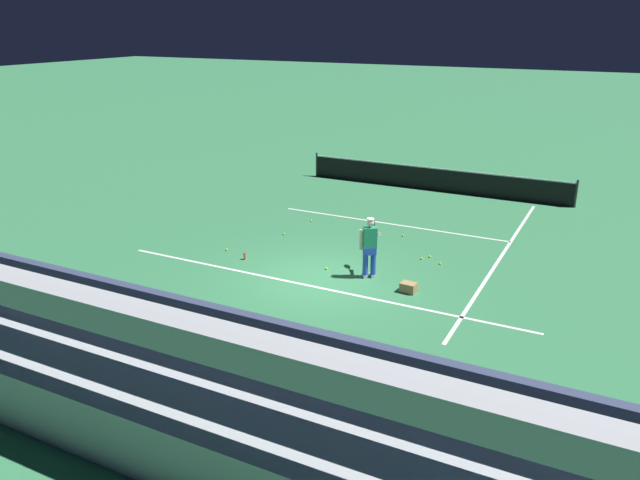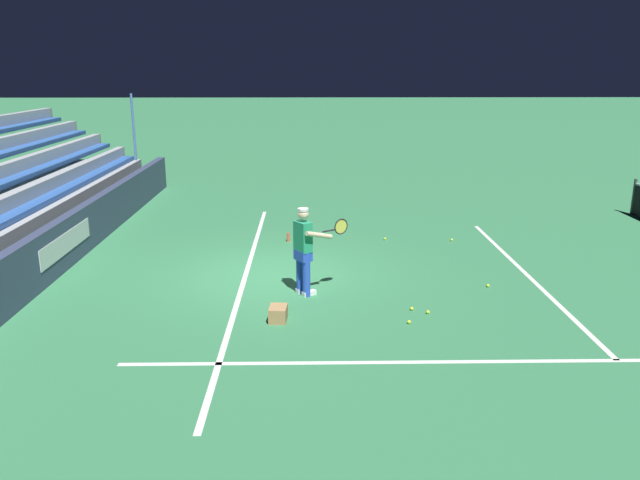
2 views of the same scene
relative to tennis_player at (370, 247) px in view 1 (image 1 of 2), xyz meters
name	(u,v)px [view 1 (image 1 of 2)]	position (x,y,z in m)	size (l,w,h in m)	color
ground_plane	(319,279)	(-1.17, -0.77, -0.89)	(160.00, 160.00, 0.00)	#337A4C
court_baseline_white	(310,286)	(-1.17, -1.27, -0.89)	(12.00, 0.10, 0.01)	white
court_sideline_white	(501,257)	(2.94, 3.23, -0.89)	(0.10, 12.00, 0.01)	white
court_service_line_white	(390,224)	(-1.17, 4.73, -0.89)	(8.22, 0.10, 0.01)	white
back_wall_sponsor_board	(221,331)	(-1.16, -5.29, -0.34)	(20.38, 0.25, 1.10)	#384260
bleacher_stand	(148,372)	(-1.17, -7.52, -0.13)	(19.36, 3.20, 3.40)	#9EA3A8
tennis_player	(370,247)	(0.00, 0.00, 0.00)	(0.59, 1.06, 1.71)	blue
ball_box_cardboard	(408,288)	(1.31, -0.45, -0.76)	(0.40, 0.30, 0.26)	#A87F51
tennis_ball_by_box	(430,257)	(1.04, 2.22, -0.86)	(0.07, 0.07, 0.07)	#CCE533
tennis_ball_near_player	(440,264)	(1.49, 1.81, -0.86)	(0.07, 0.07, 0.07)	#CCE533
tennis_ball_far_left	(284,234)	(-3.90, 2.03, -0.86)	(0.07, 0.07, 0.07)	#CCE533
tennis_ball_stray_back	(227,250)	(-4.73, -0.06, -0.86)	(0.07, 0.07, 0.07)	#CCE533
tennis_ball_toward_net	(326,268)	(-1.30, -0.04, -0.86)	(0.07, 0.07, 0.07)	#CCE533
tennis_ball_midcourt	(403,235)	(-0.33, 3.68, -0.86)	(0.07, 0.07, 0.07)	#CCE533
tennis_ball_on_baseline	(311,221)	(-3.77, 3.72, -0.86)	(0.07, 0.07, 0.07)	#CCE533
tennis_ball_far_right	(422,258)	(0.87, 1.95, -0.86)	(0.07, 0.07, 0.07)	#CCE533
water_bottle	(245,256)	(-3.81, -0.44, -0.78)	(0.07, 0.07, 0.22)	#EA4C33
tennis_net	(435,179)	(-1.17, 9.79, -0.40)	(11.09, 0.09, 1.07)	#33383D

